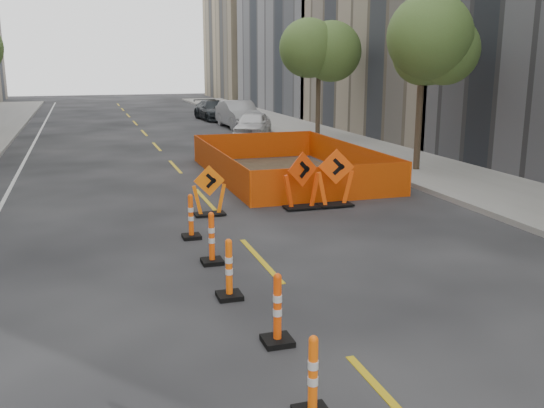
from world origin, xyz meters
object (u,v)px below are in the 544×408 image
object	(u,v)px
channelizer_4	(229,269)
channelizer_5	(212,238)
chevron_sign_left	(209,190)
chevron_sign_right	(335,178)
channelizer_3	(277,309)
parked_car_far	(213,110)
parked_car_mid	(239,114)
channelizer_2	(313,377)
chevron_sign_center	(302,181)
parked_car_near	(253,125)
channelizer_6	(191,216)

from	to	relation	value
channelizer_4	channelizer_5	world-z (taller)	channelizer_5
chevron_sign_left	chevron_sign_right	size ratio (longest dim) A/B	0.83
channelizer_3	parked_car_far	distance (m)	34.97
parked_car_far	parked_car_mid	bearing A→B (deg)	-90.12
chevron_sign_left	channelizer_2	bearing A→B (deg)	-90.07
channelizer_5	chevron_sign_right	bearing A→B (deg)	41.38
chevron_sign_center	channelizer_5	bearing A→B (deg)	-147.21
channelizer_2	channelizer_5	size ratio (longest dim) A/B	0.95
channelizer_2	parked_car_near	distance (m)	26.42
channelizer_2	chevron_sign_left	world-z (taller)	chevron_sign_left
chevron_sign_center	parked_car_far	xyz separation A→B (m)	(3.13, 26.63, -0.13)
channelizer_5	chevron_sign_center	world-z (taller)	chevron_sign_center
chevron_sign_left	parked_car_near	size ratio (longest dim) A/B	0.33
channelizer_4	parked_car_near	distance (m)	22.70
channelizer_3	chevron_sign_center	bearing A→B (deg)	67.46
chevron_sign_center	parked_car_near	distance (m)	16.21
channelizer_4	chevron_sign_left	world-z (taller)	chevron_sign_left
channelizer_5	channelizer_6	xyz separation A→B (m)	(-0.09, 1.94, -0.01)
channelizer_2	chevron_sign_right	world-z (taller)	chevron_sign_right
channelizer_5	parked_car_near	xyz separation A→B (m)	(6.41, 19.81, 0.16)
channelizer_6	parked_car_far	size ratio (longest dim) A/B	0.23
chevron_sign_center	chevron_sign_right	xyz separation A→B (m)	(1.02, -0.01, 0.02)
channelizer_5	chevron_sign_center	distance (m)	5.17
chevron_sign_center	parked_car_far	bearing A→B (deg)	67.17
channelizer_5	parked_car_far	size ratio (longest dim) A/B	0.23
channelizer_5	chevron_sign_left	distance (m)	4.01
channelizer_2	parked_car_mid	xyz separation A→B (m)	(6.97, 30.83, 0.31)
parked_car_near	chevron_sign_center	bearing A→B (deg)	-75.83
channelizer_5	channelizer_6	bearing A→B (deg)	92.66
chevron_sign_left	channelizer_6	bearing A→B (deg)	-108.49
channelizer_6	chevron_sign_right	size ratio (longest dim) A/B	0.64
channelizer_6	chevron_sign_left	xyz separation A→B (m)	(0.85, 2.00, 0.16)
channelizer_6	parked_car_mid	xyz separation A→B (m)	(7.04, 23.09, 0.30)
channelizer_4	chevron_sign_center	xyz separation A→B (m)	(3.49, 5.82, 0.27)
channelizer_5	chevron_sign_center	size ratio (longest dim) A/B	0.67
chevron_sign_center	channelizer_3	bearing A→B (deg)	-128.67
chevron_sign_right	parked_car_mid	xyz separation A→B (m)	(2.54, 21.14, -0.00)
channelizer_3	chevron_sign_right	xyz separation A→B (m)	(4.24, 7.75, 0.28)
chevron_sign_right	parked_car_far	world-z (taller)	chevron_sign_right
chevron_sign_center	chevron_sign_right	bearing A→B (deg)	-16.54
channelizer_2	channelizer_3	xyz separation A→B (m)	(0.19, 1.94, 0.03)
parked_car_mid	parked_car_far	size ratio (longest dim) A/B	1.07
channelizer_2	channelizer_3	size ratio (longest dim) A/B	0.94
chevron_sign_left	chevron_sign_center	bearing A→B (deg)	3.43
chevron_sign_left	parked_car_near	distance (m)	16.85
channelizer_5	parked_car_near	size ratio (longest dim) A/B	0.26
channelizer_4	parked_car_mid	world-z (taller)	parked_car_mid
chevron_sign_right	parked_car_mid	size ratio (longest dim) A/B	0.33
channelizer_2	chevron_sign_left	size ratio (longest dim) A/B	0.75
channelizer_6	chevron_sign_right	distance (m)	4.91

